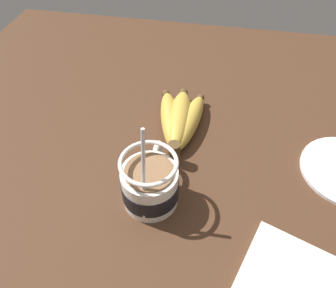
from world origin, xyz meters
TOP-DOWN VIEW (x-y plane):
  - table at (0.00, 0.00)cm, footprint 99.43×99.43cm
  - coffee_mug at (-7.23, -0.06)cm, footprint 11.55×8.25cm
  - banana_bunch at (8.93, -1.57)cm, footprint 17.92×10.10cm

SIDE VIEW (x-z plane):
  - table at x=0.00cm, z-range 0.00..2.51cm
  - banana_bunch at x=8.93cm, z-range 2.23..6.45cm
  - coffee_mug at x=-7.23cm, z-range -1.91..14.13cm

